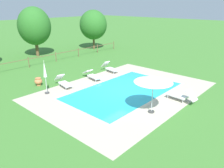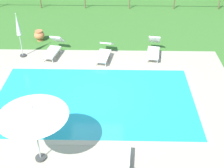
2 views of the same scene
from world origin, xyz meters
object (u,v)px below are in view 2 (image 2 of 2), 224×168
object	(u,v)px
sun_lounger_north_end	(120,166)
terracotta_urn_by_tree	(39,35)
sun_lounger_north_mid	(53,48)
sun_lounger_north_far	(104,52)
sun_lounger_north_near_steps	(154,49)
patio_umbrella_open_foreground	(32,112)
patio_umbrella_closed_row_west	(18,29)

from	to	relation	value
sun_lounger_north_end	terracotta_urn_by_tree	distance (m)	10.56
sun_lounger_north_end	sun_lounger_north_mid	bearing A→B (deg)	114.10
sun_lounger_north_end	terracotta_urn_by_tree	xyz separation A→B (m)	(-4.61, 9.50, -0.05)
sun_lounger_north_far	terracotta_urn_by_tree	distance (m)	4.30
sun_lounger_north_mid	sun_lounger_north_end	size ratio (longest dim) A/B	1.04
sun_lounger_north_far	sun_lounger_north_near_steps	bearing A→B (deg)	7.82
sun_lounger_north_near_steps	patio_umbrella_open_foreground	world-z (taller)	patio_umbrella_open_foreground
terracotta_urn_by_tree	sun_lounger_north_mid	bearing A→B (deg)	-56.76
patio_umbrella_open_foreground	terracotta_urn_by_tree	xyz separation A→B (m)	(-1.98, 8.92, -1.68)
sun_lounger_north_mid	patio_umbrella_open_foreground	bearing A→B (deg)	-83.19
sun_lounger_north_near_steps	sun_lounger_north_mid	distance (m)	5.24
sun_lounger_north_mid	terracotta_urn_by_tree	xyz separation A→B (m)	(-1.12, 1.70, -0.05)
sun_lounger_north_far	sun_lounger_north_mid	bearing A→B (deg)	173.23
sun_lounger_north_far	patio_umbrella_open_foreground	world-z (taller)	patio_umbrella_open_foreground
sun_lounger_north_mid	terracotta_urn_by_tree	distance (m)	2.04
sun_lounger_north_far	terracotta_urn_by_tree	world-z (taller)	sun_lounger_north_far
sun_lounger_north_near_steps	patio_umbrella_closed_row_west	size ratio (longest dim) A/B	0.85
sun_lounger_north_mid	patio_umbrella_closed_row_west	size ratio (longest dim) A/B	0.86
sun_lounger_north_near_steps	sun_lounger_north_far	world-z (taller)	sun_lounger_north_near_steps
sun_lounger_north_near_steps	terracotta_urn_by_tree	distance (m)	6.57
sun_lounger_north_mid	sun_lounger_north_end	xyz separation A→B (m)	(3.49, -7.80, 0.01)
sun_lounger_north_far	patio_umbrella_closed_row_west	size ratio (longest dim) A/B	0.90
sun_lounger_north_near_steps	sun_lounger_north_end	world-z (taller)	sun_lounger_north_end
patio_umbrella_open_foreground	sun_lounger_north_near_steps	bearing A→B (deg)	58.87
sun_lounger_north_mid	patio_umbrella_open_foreground	size ratio (longest dim) A/B	0.92
sun_lounger_north_near_steps	sun_lounger_north_end	xyz separation A→B (m)	(-1.75, -7.83, 0.00)
patio_umbrella_open_foreground	sun_lounger_north_far	bearing A→B (deg)	75.25
sun_lounger_north_end	patio_umbrella_open_foreground	xyz separation A→B (m)	(-2.63, 0.58, 1.62)
sun_lounger_north_far	patio_umbrella_open_foreground	xyz separation A→B (m)	(-1.82, -6.90, 1.65)
patio_umbrella_closed_row_west	terracotta_urn_by_tree	xyz separation A→B (m)	(0.47, 1.89, -1.20)
sun_lounger_north_end	patio_umbrella_open_foreground	size ratio (longest dim) A/B	0.89
sun_lounger_north_mid	sun_lounger_north_far	bearing A→B (deg)	-6.77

